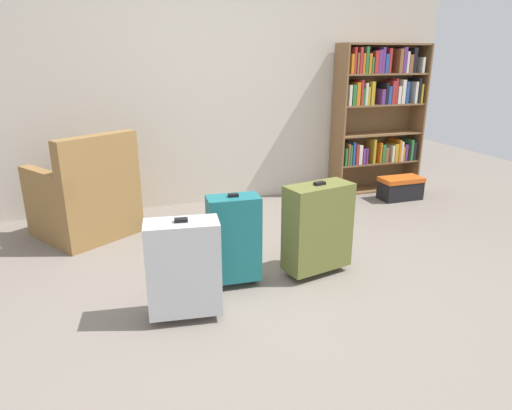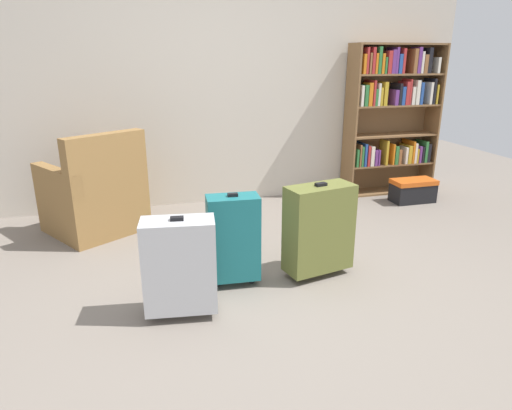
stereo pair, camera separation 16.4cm
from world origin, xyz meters
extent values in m
plane|color=slate|center=(0.00, 0.00, 0.00)|extent=(9.36, 9.36, 0.00)
cube|color=beige|center=(0.00, 2.22, 1.30)|extent=(5.35, 0.10, 2.60)
cube|color=brown|center=(1.41, 2.00, 0.81)|extent=(0.02, 0.29, 1.62)
cube|color=brown|center=(2.42, 2.00, 0.81)|extent=(0.02, 0.29, 1.62)
cube|color=brown|center=(1.92, 2.14, 0.81)|extent=(1.03, 0.02, 1.62)
cube|color=brown|center=(1.92, 2.00, 0.01)|extent=(0.99, 0.27, 0.02)
cube|color=brown|center=(1.92, 2.00, 0.33)|extent=(0.99, 0.27, 0.02)
cube|color=brown|center=(1.92, 2.00, 0.66)|extent=(0.99, 0.27, 0.02)
cube|color=brown|center=(1.92, 2.00, 0.98)|extent=(0.99, 0.27, 0.02)
cube|color=brown|center=(1.92, 2.00, 1.30)|extent=(0.99, 0.27, 0.02)
cube|color=brown|center=(1.92, 2.00, 1.61)|extent=(0.99, 0.27, 0.02)
cube|color=#2D7238|center=(1.46, 1.95, 0.44)|extent=(0.02, 0.18, 0.19)
cube|color=brown|center=(1.50, 1.97, 0.46)|extent=(0.02, 0.21, 0.24)
cube|color=#2D7238|center=(1.52, 1.95, 0.45)|extent=(0.02, 0.18, 0.22)
cube|color=#264C99|center=(1.56, 1.97, 0.47)|extent=(0.03, 0.22, 0.25)
cube|color=#B22D2D|center=(1.60, 1.95, 0.46)|extent=(0.03, 0.17, 0.22)
cube|color=silver|center=(1.64, 1.96, 0.45)|extent=(0.04, 0.20, 0.22)
cube|color=#66337F|center=(1.69, 1.98, 0.43)|extent=(0.03, 0.24, 0.17)
cube|color=#66337F|center=(1.72, 1.98, 0.43)|extent=(0.02, 0.23, 0.17)
cube|color=gold|center=(1.81, 1.94, 0.48)|extent=(0.03, 0.16, 0.27)
cube|color=orange|center=(1.90, 1.97, 0.46)|extent=(0.02, 0.22, 0.23)
cube|color=#2D7238|center=(1.94, 1.98, 0.44)|extent=(0.04, 0.24, 0.20)
cube|color=brown|center=(1.98, 1.98, 0.42)|extent=(0.03, 0.23, 0.16)
cube|color=silver|center=(2.06, 1.94, 0.44)|extent=(0.03, 0.16, 0.18)
cube|color=gold|center=(2.10, 1.97, 0.44)|extent=(0.04, 0.21, 0.20)
cube|color=orange|center=(2.15, 1.99, 0.47)|extent=(0.02, 0.25, 0.25)
cube|color=silver|center=(2.18, 1.96, 0.46)|extent=(0.03, 0.20, 0.22)
cube|color=gold|center=(2.20, 1.95, 0.42)|extent=(0.02, 0.18, 0.16)
cube|color=#66337F|center=(2.24, 1.95, 0.44)|extent=(0.03, 0.18, 0.19)
cube|color=black|center=(2.27, 1.98, 0.44)|extent=(0.02, 0.22, 0.18)
cube|color=#2D7238|center=(2.31, 1.97, 0.46)|extent=(0.03, 0.21, 0.24)
cube|color=black|center=(2.35, 1.95, 0.45)|extent=(0.04, 0.18, 0.21)
cube|color=silver|center=(1.47, 1.96, 1.10)|extent=(0.03, 0.19, 0.21)
cube|color=#2D7238|center=(1.51, 1.97, 1.10)|extent=(0.04, 0.22, 0.21)
cube|color=orange|center=(1.56, 1.95, 1.11)|extent=(0.04, 0.17, 0.24)
cube|color=#B22D2D|center=(1.60, 1.98, 1.12)|extent=(0.02, 0.24, 0.26)
cube|color=#2D7238|center=(1.63, 1.98, 1.08)|extent=(0.03, 0.23, 0.17)
cube|color=silver|center=(1.66, 1.97, 1.10)|extent=(0.03, 0.21, 0.23)
cube|color=gold|center=(1.69, 1.96, 1.08)|extent=(0.03, 0.19, 0.19)
cube|color=gold|center=(1.73, 1.95, 1.11)|extent=(0.04, 0.17, 0.24)
cube|color=#66337F|center=(1.87, 1.96, 1.07)|extent=(0.04, 0.19, 0.16)
cube|color=black|center=(1.91, 1.97, 1.10)|extent=(0.03, 0.21, 0.22)
cube|color=#264C99|center=(1.95, 1.97, 1.09)|extent=(0.04, 0.21, 0.19)
cube|color=#B22D2D|center=(1.99, 1.96, 1.11)|extent=(0.04, 0.19, 0.24)
cube|color=#B22D2D|center=(2.02, 1.95, 1.12)|extent=(0.02, 0.18, 0.27)
cube|color=silver|center=(2.07, 1.96, 1.08)|extent=(0.04, 0.20, 0.19)
cube|color=silver|center=(2.12, 1.95, 1.12)|extent=(0.04, 0.18, 0.25)
cube|color=#264C99|center=(2.17, 1.95, 1.11)|extent=(0.03, 0.18, 0.23)
cube|color=silver|center=(2.28, 1.95, 1.11)|extent=(0.03, 0.18, 0.23)
cube|color=black|center=(2.32, 1.97, 1.12)|extent=(0.03, 0.21, 0.27)
cube|color=gold|center=(2.36, 1.98, 1.09)|extent=(0.02, 0.23, 0.21)
cube|color=orange|center=(1.47, 1.96, 1.41)|extent=(0.03, 0.19, 0.20)
cube|color=#B22D2D|center=(1.50, 1.99, 1.44)|extent=(0.02, 0.25, 0.26)
cube|color=brown|center=(1.53, 1.95, 1.42)|extent=(0.02, 0.17, 0.21)
cube|color=#B22D2D|center=(1.56, 1.95, 1.44)|extent=(0.03, 0.17, 0.26)
cube|color=orange|center=(1.60, 1.96, 1.41)|extent=(0.02, 0.19, 0.20)
cube|color=#2D7238|center=(1.63, 1.95, 1.45)|extent=(0.03, 0.18, 0.27)
cube|color=orange|center=(1.67, 1.97, 1.41)|extent=(0.03, 0.21, 0.20)
cube|color=#2D7238|center=(1.71, 1.96, 1.40)|extent=(0.02, 0.20, 0.16)
cube|color=#B22D2D|center=(1.75, 1.98, 1.43)|extent=(0.04, 0.23, 0.23)
cube|color=#66337F|center=(1.79, 1.96, 1.43)|extent=(0.04, 0.20, 0.24)
cube|color=#66337F|center=(1.83, 1.97, 1.44)|extent=(0.03, 0.22, 0.26)
cube|color=#264C99|center=(1.87, 1.95, 1.41)|extent=(0.04, 0.17, 0.20)
cube|color=#B22D2D|center=(1.91, 1.99, 1.44)|extent=(0.03, 0.25, 0.25)
cube|color=brown|center=(2.05, 1.96, 1.44)|extent=(0.04, 0.19, 0.25)
cube|color=#66337F|center=(2.09, 1.95, 1.44)|extent=(0.04, 0.17, 0.26)
cube|color=silver|center=(2.13, 1.98, 1.42)|extent=(0.03, 0.23, 0.22)
cube|color=brown|center=(2.18, 1.97, 1.41)|extent=(0.04, 0.22, 0.19)
cube|color=black|center=(2.22, 1.97, 1.44)|extent=(0.04, 0.21, 0.26)
cube|color=silver|center=(2.33, 1.98, 1.39)|extent=(0.03, 0.24, 0.16)
cube|color=olive|center=(-1.24, 1.62, 0.20)|extent=(0.97, 0.97, 0.40)
cube|color=tan|center=(-1.24, 1.62, 0.44)|extent=(0.73, 0.76, 0.08)
cube|color=olive|center=(-1.08, 1.37, 0.65)|extent=(0.65, 0.48, 0.50)
cube|color=olive|center=(-0.98, 1.78, 0.51)|extent=(0.46, 0.64, 0.22)
cube|color=olive|center=(-1.49, 1.45, 0.51)|extent=(0.46, 0.64, 0.22)
cylinder|color=#1E7F4C|center=(-0.67, 1.39, 0.05)|extent=(0.08, 0.08, 0.10)
torus|color=#1E7F4C|center=(-0.62, 1.39, 0.05)|extent=(0.06, 0.01, 0.06)
cube|color=black|center=(1.99, 1.58, 0.11)|extent=(0.45, 0.23, 0.22)
cube|color=#D85919|center=(1.99, 1.58, 0.22)|extent=(0.46, 0.24, 0.05)
cube|color=#B7BABF|center=(-0.65, 0.00, 0.33)|extent=(0.44, 0.26, 0.56)
cube|color=black|center=(-0.65, 0.00, 0.62)|extent=(0.08, 0.05, 0.02)
cylinder|color=black|center=(-0.79, 0.02, 0.03)|extent=(0.06, 0.06, 0.05)
cylinder|color=black|center=(-0.50, -0.02, 0.03)|extent=(0.06, 0.06, 0.05)
cube|color=brown|center=(0.34, 0.28, 0.36)|extent=(0.51, 0.31, 0.61)
cube|color=black|center=(0.34, 0.28, 0.67)|extent=(0.08, 0.06, 0.02)
cylinder|color=black|center=(0.18, 0.25, 0.03)|extent=(0.06, 0.06, 0.05)
cylinder|color=black|center=(0.51, 0.31, 0.03)|extent=(0.06, 0.06, 0.05)
cube|color=#19666B|center=(-0.26, 0.30, 0.34)|extent=(0.35, 0.21, 0.58)
cube|color=black|center=(-0.26, 0.30, 0.64)|extent=(0.07, 0.04, 0.02)
cylinder|color=black|center=(-0.38, 0.31, 0.03)|extent=(0.05, 0.05, 0.05)
cylinder|color=black|center=(-0.14, 0.29, 0.03)|extent=(0.05, 0.05, 0.05)
camera|label=1|loc=(-1.00, -2.36, 1.49)|focal=31.50mm
camera|label=2|loc=(-0.84, -2.40, 1.49)|focal=31.50mm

